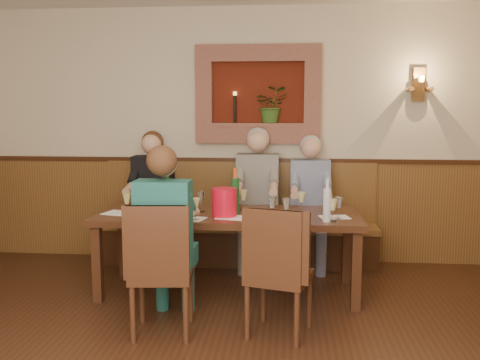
% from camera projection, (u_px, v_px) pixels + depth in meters
% --- Properties ---
extents(room_shell, '(6.04, 6.04, 2.82)m').
position_uv_depth(room_shell, '(190.00, 75.00, 2.92)').
color(room_shell, beige).
rests_on(room_shell, ground).
extents(wainscoting, '(6.02, 6.02, 1.15)m').
position_uv_depth(wainscoting, '(193.00, 303.00, 3.10)').
color(wainscoting, brown).
rests_on(wainscoting, ground).
extents(wall_niche, '(1.36, 0.30, 1.06)m').
position_uv_depth(wall_niche, '(262.00, 98.00, 5.81)').
color(wall_niche, '#54180C').
rests_on(wall_niche, ground).
extents(wall_sconce, '(0.25, 0.20, 0.35)m').
position_uv_depth(wall_sconce, '(419.00, 85.00, 5.63)').
color(wall_sconce, brown).
rests_on(wall_sconce, ground).
extents(dining_table, '(2.40, 0.90, 0.75)m').
position_uv_depth(dining_table, '(229.00, 221.00, 4.91)').
color(dining_table, '#381B10').
rests_on(dining_table, ground).
extents(bench, '(3.00, 0.45, 1.11)m').
position_uv_depth(bench, '(238.00, 234.00, 5.89)').
color(bench, '#381E0F').
rests_on(bench, ground).
extents(chair_near_left, '(0.49, 0.49, 1.02)m').
position_uv_depth(chair_near_left, '(162.00, 295.00, 4.05)').
color(chair_near_left, '#381B10').
rests_on(chair_near_left, ground).
extents(chair_near_right, '(0.54, 0.54, 1.00)m').
position_uv_depth(chair_near_right, '(278.00, 298.00, 4.02)').
color(chair_near_right, '#381B10').
rests_on(chair_near_right, ground).
extents(person_bench_left, '(0.43, 0.53, 1.46)m').
position_uv_depth(person_bench_left, '(152.00, 210.00, 5.83)').
color(person_bench_left, black).
rests_on(person_bench_left, ground).
extents(person_bench_mid, '(0.45, 0.55, 1.50)m').
position_uv_depth(person_bench_mid, '(257.00, 210.00, 5.72)').
color(person_bench_mid, '#5B5853').
rests_on(person_bench_mid, ground).
extents(person_bench_right, '(0.42, 0.51, 1.42)m').
position_uv_depth(person_bench_right, '(310.00, 214.00, 5.68)').
color(person_bench_right, navy).
rests_on(person_bench_right, ground).
extents(person_chair_front, '(0.42, 0.52, 1.43)m').
position_uv_depth(person_chair_front, '(167.00, 251.00, 4.19)').
color(person_chair_front, navy).
rests_on(person_chair_front, ground).
extents(spittoon_bucket, '(0.22, 0.22, 0.25)m').
position_uv_depth(spittoon_bucket, '(224.00, 202.00, 4.74)').
color(spittoon_bucket, red).
rests_on(spittoon_bucket, dining_table).
extents(wine_bottle_green_a, '(0.10, 0.10, 0.42)m').
position_uv_depth(wine_bottle_green_a, '(235.00, 195.00, 4.83)').
color(wine_bottle_green_a, '#19471E').
rests_on(wine_bottle_green_a, dining_table).
extents(wine_bottle_green_b, '(0.08, 0.08, 0.38)m').
position_uv_depth(wine_bottle_green_b, '(167.00, 193.00, 5.10)').
color(wine_bottle_green_b, '#19471E').
rests_on(wine_bottle_green_b, dining_table).
extents(water_bottle, '(0.08, 0.08, 0.37)m').
position_uv_depth(water_bottle, '(327.00, 204.00, 4.51)').
color(water_bottle, silver).
rests_on(water_bottle, dining_table).
extents(tasting_sheet_a, '(0.36, 0.30, 0.00)m').
position_uv_depth(tasting_sheet_a, '(122.00, 213.00, 4.88)').
color(tasting_sheet_a, white).
rests_on(tasting_sheet_a, dining_table).
extents(tasting_sheet_b, '(0.35, 0.28, 0.00)m').
position_uv_depth(tasting_sheet_b, '(235.00, 218.00, 4.69)').
color(tasting_sheet_b, white).
rests_on(tasting_sheet_b, dining_table).
extents(tasting_sheet_c, '(0.29, 0.23, 0.00)m').
position_uv_depth(tasting_sheet_c, '(334.00, 217.00, 4.71)').
color(tasting_sheet_c, white).
rests_on(tasting_sheet_c, dining_table).
extents(tasting_sheet_d, '(0.33, 0.27, 0.00)m').
position_uv_depth(tasting_sheet_d, '(189.00, 218.00, 4.65)').
color(tasting_sheet_d, white).
rests_on(tasting_sheet_d, dining_table).
extents(wine_glass_0, '(0.08, 0.08, 0.19)m').
position_uv_depth(wine_glass_0, '(127.00, 204.00, 4.83)').
color(wine_glass_0, '#D7D280').
rests_on(wine_glass_0, dining_table).
extents(wine_glass_1, '(0.08, 0.08, 0.19)m').
position_uv_depth(wine_glass_1, '(150.00, 199.00, 5.11)').
color(wine_glass_1, white).
rests_on(wine_glass_1, dining_table).
extents(wine_glass_2, '(0.08, 0.08, 0.19)m').
position_uv_depth(wine_glass_2, '(171.00, 205.00, 4.76)').
color(wine_glass_2, '#D7D280').
rests_on(wine_glass_2, dining_table).
extents(wine_glass_3, '(0.08, 0.08, 0.19)m').
position_uv_depth(wine_glass_3, '(201.00, 201.00, 4.95)').
color(wine_glass_3, white).
rests_on(wine_glass_3, dining_table).
extents(wine_glass_4, '(0.08, 0.08, 0.19)m').
position_uv_depth(wine_glass_4, '(224.00, 205.00, 4.75)').
color(wine_glass_4, '#D7D280').
rests_on(wine_glass_4, dining_table).
extents(wine_glass_5, '(0.08, 0.08, 0.19)m').
position_uv_depth(wine_glass_5, '(243.00, 200.00, 5.03)').
color(wine_glass_5, '#D7D280').
rests_on(wine_glass_5, dining_table).
extents(wine_glass_6, '(0.08, 0.08, 0.19)m').
position_uv_depth(wine_glass_6, '(272.00, 208.00, 4.64)').
color(wine_glass_6, white).
rests_on(wine_glass_6, dining_table).
extents(wine_glass_7, '(0.08, 0.08, 0.19)m').
position_uv_depth(wine_glass_7, '(301.00, 202.00, 4.91)').
color(wine_glass_7, '#D7D280').
rests_on(wine_glass_7, dining_table).
extents(wine_glass_8, '(0.08, 0.08, 0.19)m').
position_uv_depth(wine_glass_8, '(338.00, 208.00, 4.63)').
color(wine_glass_8, white).
rests_on(wine_glass_8, dining_table).
extents(wine_glass_9, '(0.08, 0.08, 0.19)m').
position_uv_depth(wine_glass_9, '(196.00, 209.00, 4.58)').
color(wine_glass_9, '#D7D280').
rests_on(wine_glass_9, dining_table).
extents(wine_glass_10, '(0.08, 0.08, 0.19)m').
position_uv_depth(wine_glass_10, '(286.00, 209.00, 4.57)').
color(wine_glass_10, white).
rests_on(wine_glass_10, dining_table).
extents(wine_glass_11, '(0.08, 0.08, 0.19)m').
position_uv_depth(wine_glass_11, '(333.00, 210.00, 4.53)').
color(wine_glass_11, '#D7D280').
rests_on(wine_glass_11, dining_table).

